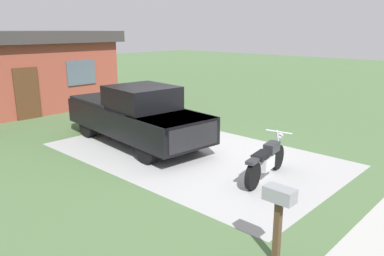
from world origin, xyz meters
The scene contains 6 objects.
ground_plane centered at (0.00, 0.00, 0.00)m, with size 80.00×80.00×0.00m, color #4E6C41.
driveway_pad centered at (0.00, 0.00, 0.00)m, with size 5.15×8.43×0.01m, color #A6A6A6.
motorcycle centered at (-0.11, -2.59, 0.47)m, with size 2.20×0.76×1.09m.
pickup_truck centered at (-0.40, 2.16, 0.95)m, with size 2.53×5.78×1.90m.
mailbox centered at (-2.95, -4.57, 0.98)m, with size 0.26×0.48×1.26m.
neighbor_house centered at (-1.28, 10.52, 1.79)m, with size 9.60×5.60×3.50m.
Camera 1 is at (-7.71, -7.20, 3.60)m, focal length 35.11 mm.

